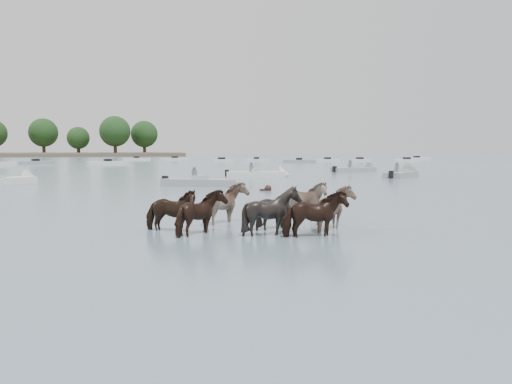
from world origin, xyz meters
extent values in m
plane|color=slate|center=(0.00, 0.00, 0.00)|extent=(400.00, 400.00, 0.00)
imported|color=black|center=(-2.94, 1.02, 0.57)|extent=(1.95, 1.50, 1.50)
imported|color=gray|center=(-0.99, 2.24, 0.61)|extent=(1.84, 1.96, 1.58)
imported|color=black|center=(0.45, 0.90, 0.59)|extent=(1.69, 1.59, 1.53)
imported|color=#A0816D|center=(1.81, 2.70, 0.60)|extent=(2.03, 1.50, 1.56)
imported|color=black|center=(-2.06, 0.18, 0.57)|extent=(1.75, 1.86, 1.50)
imported|color=black|center=(-0.08, -0.30, 0.62)|extent=(1.93, 1.91, 1.59)
imported|color=black|center=(1.02, -0.94, 0.59)|extent=(1.82, 0.84, 1.53)
imported|color=tan|center=(2.13, 0.14, 0.60)|extent=(1.75, 1.89, 1.56)
sphere|color=black|center=(3.72, 15.05, 0.12)|extent=(0.44, 0.44, 0.44)
cube|color=black|center=(3.47, 15.05, 0.02)|extent=(0.50, 0.22, 0.18)
cone|color=silver|center=(-11.33, 25.51, 0.20)|extent=(1.68, 1.82, 1.60)
cube|color=gray|center=(0.22, 19.61, 0.20)|extent=(5.25, 3.72, 0.55)
cone|color=gray|center=(2.49, 18.46, 0.20)|extent=(1.53, 1.83, 1.60)
cube|color=#99ADB7|center=(0.22, 19.61, 0.55)|extent=(1.22, 1.36, 0.35)
cube|color=black|center=(-2.04, 20.76, 0.35)|extent=(0.47, 0.47, 0.60)
cylinder|color=#595966|center=(-0.18, 19.61, 0.75)|extent=(0.36, 0.36, 0.70)
sphere|color=#595966|center=(-0.18, 19.61, 1.20)|extent=(0.24, 0.24, 0.24)
cube|color=silver|center=(6.22, 29.18, 0.20)|extent=(5.25, 2.59, 0.55)
cone|color=silver|center=(8.68, 28.66, 0.20)|extent=(1.21, 1.75, 1.60)
cube|color=#99ADB7|center=(6.22, 29.18, 0.55)|extent=(1.01, 1.26, 0.35)
cube|color=black|center=(3.76, 29.69, 0.35)|extent=(0.41, 0.41, 0.60)
cylinder|color=#595966|center=(5.82, 29.18, 0.75)|extent=(0.36, 0.36, 0.70)
sphere|color=#595966|center=(5.82, 29.18, 1.20)|extent=(0.24, 0.24, 0.24)
cube|color=gray|center=(18.42, 26.06, 0.20)|extent=(4.60, 4.39, 0.55)
cone|color=gray|center=(20.19, 27.66, 0.20)|extent=(1.74, 1.79, 1.60)
cube|color=#99ADB7|center=(18.42, 26.06, 0.55)|extent=(1.35, 1.37, 0.35)
cube|color=black|center=(16.66, 24.46, 0.35)|extent=(0.49, 0.49, 0.60)
cylinder|color=#595966|center=(18.02, 26.06, 0.75)|extent=(0.36, 0.36, 0.70)
sphere|color=#595966|center=(18.02, 26.06, 1.20)|extent=(0.24, 0.24, 0.24)
cube|color=gray|center=(18.35, 35.99, 0.20)|extent=(5.02, 2.59, 0.55)
cone|color=gray|center=(20.69, 36.51, 0.20)|extent=(1.22, 1.76, 1.60)
cube|color=#99ADB7|center=(18.35, 35.99, 0.55)|extent=(1.02, 1.27, 0.35)
cube|color=black|center=(16.01, 35.48, 0.35)|extent=(0.42, 0.42, 0.60)
cylinder|color=#595966|center=(17.95, 35.99, 0.75)|extent=(0.36, 0.36, 0.70)
sphere|color=#595966|center=(17.95, 35.99, 1.20)|extent=(0.24, 0.24, 0.24)
cube|color=gray|center=(-18.88, 69.87, 0.22)|extent=(5.02, 3.32, 0.60)
cube|color=black|center=(-18.88, 69.87, 0.60)|extent=(1.32, 1.32, 0.50)
cube|color=silver|center=(-8.10, 66.29, 0.22)|extent=(6.14, 3.46, 0.60)
cube|color=black|center=(-8.10, 66.29, 0.60)|extent=(1.28, 1.28, 0.50)
cube|color=silver|center=(-3.88, 90.00, 0.22)|extent=(5.57, 2.73, 0.60)
cube|color=black|center=(-3.88, 90.00, 0.60)|extent=(1.21, 1.21, 0.50)
cube|color=silver|center=(3.48, 88.73, 0.22)|extent=(5.60, 3.62, 0.60)
cube|color=black|center=(3.48, 88.73, 0.60)|extent=(1.32, 1.32, 0.50)
cube|color=silver|center=(10.68, 75.35, 0.22)|extent=(4.53, 2.71, 0.60)
cube|color=black|center=(10.68, 75.35, 0.60)|extent=(1.25, 1.25, 0.50)
cube|color=silver|center=(17.17, 76.29, 0.22)|extent=(5.13, 2.60, 0.60)
cube|color=black|center=(17.17, 76.29, 0.60)|extent=(1.20, 1.20, 0.50)
cube|color=gray|center=(22.63, 68.22, 0.22)|extent=(5.68, 2.87, 0.60)
cube|color=black|center=(22.63, 68.22, 0.60)|extent=(1.22, 1.22, 0.50)
cube|color=silver|center=(29.24, 72.38, 0.22)|extent=(4.43, 1.58, 0.60)
cube|color=black|center=(29.24, 72.38, 0.60)|extent=(1.02, 1.02, 0.50)
cube|color=silver|center=(34.92, 71.27, 0.22)|extent=(4.33, 2.72, 0.60)
cube|color=black|center=(34.92, 71.27, 0.60)|extent=(1.27, 1.27, 0.50)
cube|color=silver|center=(42.78, 68.82, 0.22)|extent=(5.28, 1.92, 0.60)
cube|color=black|center=(42.78, 68.82, 0.60)|extent=(1.08, 1.08, 0.50)
cube|color=silver|center=(52.28, 81.89, 0.22)|extent=(5.78, 1.62, 0.60)
cube|color=black|center=(52.28, 81.89, 0.60)|extent=(1.02, 1.02, 0.50)
cylinder|color=#382619|center=(-31.83, 157.70, 1.98)|extent=(1.00, 1.00, 3.97)
sphere|color=black|center=(-31.83, 157.70, 7.16)|extent=(8.82, 8.82, 8.82)
cylinder|color=#382619|center=(-20.85, 150.46, 1.50)|extent=(1.00, 1.00, 3.01)
sphere|color=black|center=(-20.85, 150.46, 5.43)|extent=(6.69, 6.69, 6.69)
cylinder|color=#382619|center=(-9.92, 145.09, 2.03)|extent=(1.00, 1.00, 4.06)
sphere|color=black|center=(-9.92, 145.09, 7.34)|extent=(9.03, 9.03, 9.03)
cylinder|color=#382619|center=(-1.31, 152.46, 1.87)|extent=(1.00, 1.00, 3.74)
sphere|color=black|center=(-1.31, 152.46, 6.75)|extent=(8.31, 8.31, 8.31)
camera|label=1|loc=(-3.93, -14.94, 2.57)|focal=36.50mm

